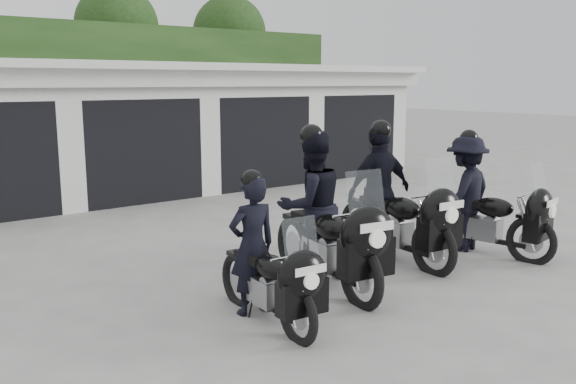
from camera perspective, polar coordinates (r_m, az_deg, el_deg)
ground at (r=8.79m, az=2.12°, el=-6.66°), size 80.00×80.00×0.00m
garage_block at (r=15.53m, az=-17.24°, el=5.64°), size 16.40×6.80×2.96m
background_vegetation at (r=20.22m, az=-21.35°, el=10.20°), size 20.00×3.90×5.80m
police_bike_a at (r=6.56m, az=-2.19°, el=-6.52°), size 0.67×1.93×1.68m
police_bike_b at (r=7.72m, az=2.97°, el=-2.28°), size 1.08×2.40×2.10m
police_bike_c at (r=8.97m, az=9.36°, el=-0.65°), size 1.17×2.39×2.08m
police_bike_d at (r=9.61m, az=17.20°, el=-0.65°), size 1.23×2.18×1.91m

